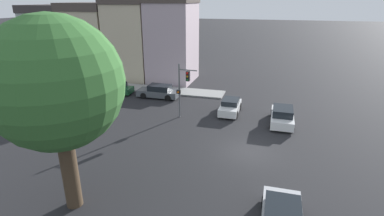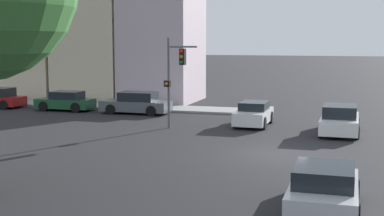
% 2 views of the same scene
% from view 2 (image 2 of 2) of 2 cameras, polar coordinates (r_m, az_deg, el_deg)
% --- Properties ---
extents(ground_plane, '(300.00, 300.00, 0.00)m').
position_cam_2_polar(ground_plane, '(23.72, 9.25, -4.87)').
color(ground_plane, black).
extents(rowhouse_backdrop, '(7.26, 24.26, 11.11)m').
position_cam_2_polar(rowhouse_backdrop, '(47.22, -13.43, 7.45)').
color(rowhouse_backdrop, '#B29EA8').
rests_on(rowhouse_backdrop, ground_plane).
extents(traffic_signal, '(0.49, 1.91, 5.08)m').
position_cam_2_polar(traffic_signal, '(29.70, -1.83, 4.06)').
color(traffic_signal, '#515456').
rests_on(traffic_signal, ground_plane).
extents(crossing_car_0, '(4.12, 2.04, 1.34)m').
position_cam_2_polar(crossing_car_0, '(16.24, 13.89, -8.34)').
color(crossing_car_0, '#B7B7BC').
rests_on(crossing_car_0, ground_plane).
extents(crossing_car_1, '(3.96, 1.88, 1.38)m').
position_cam_2_polar(crossing_car_1, '(31.27, 6.61, -0.65)').
color(crossing_car_1, silver).
rests_on(crossing_car_1, ground_plane).
extents(crossing_car_2, '(4.57, 2.06, 1.54)m').
position_cam_2_polar(crossing_car_2, '(29.41, 15.47, -1.26)').
color(crossing_car_2, silver).
rests_on(crossing_car_2, ground_plane).
extents(parked_car_0, '(1.94, 4.68, 1.48)m').
position_cam_2_polar(parked_car_0, '(36.23, -5.95, 0.49)').
color(parked_car_0, '#4C5156').
rests_on(parked_car_0, ground_plane).
extents(parked_car_1, '(1.85, 4.03, 1.37)m').
position_cam_2_polar(parked_car_1, '(38.67, -13.33, 0.70)').
color(parked_car_1, '#194728').
rests_on(parked_car_1, ground_plane).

